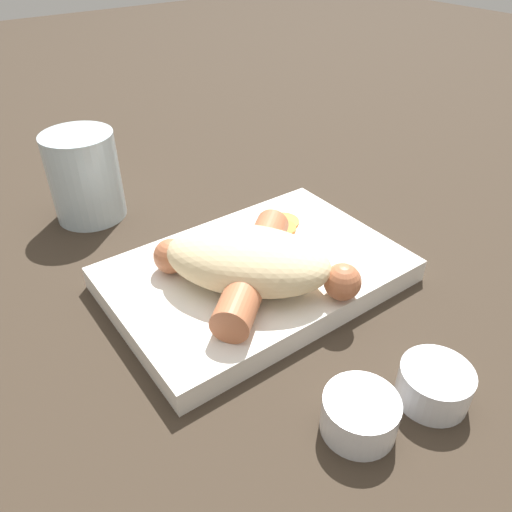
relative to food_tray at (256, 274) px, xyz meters
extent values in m
plane|color=#33281E|center=(0.00, 0.00, -0.01)|extent=(3.00, 3.00, 0.00)
cube|color=silver|center=(0.00, 0.00, 0.00)|extent=(0.27, 0.18, 0.02)
ellipsoid|color=beige|center=(0.02, 0.02, 0.04)|extent=(0.16, 0.17, 0.05)
cylinder|color=#B26642|center=(0.02, 0.02, 0.03)|extent=(0.14, 0.13, 0.03)
sphere|color=#B26642|center=(0.07, -0.04, 0.03)|extent=(0.03, 0.03, 0.03)
sphere|color=#B26642|center=(-0.03, 0.08, 0.03)|extent=(0.03, 0.03, 0.03)
cylinder|color=orange|center=(-0.06, -0.03, 0.01)|extent=(0.04, 0.04, 0.00)
cylinder|color=orange|center=(-0.07, -0.04, 0.01)|extent=(0.04, 0.04, 0.00)
cylinder|color=silver|center=(0.04, 0.17, 0.00)|extent=(0.05, 0.05, 0.03)
cylinder|color=gold|center=(0.04, 0.17, -0.01)|extent=(0.04, 0.04, 0.01)
cylinder|color=silver|center=(-0.03, 0.19, 0.00)|extent=(0.05, 0.05, 0.03)
cylinder|color=#4C662D|center=(-0.03, 0.19, -0.01)|extent=(0.04, 0.04, 0.01)
cylinder|color=silver|center=(0.08, -0.22, 0.04)|extent=(0.08, 0.08, 0.10)
camera|label=1|loc=(0.22, 0.31, 0.29)|focal=35.00mm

